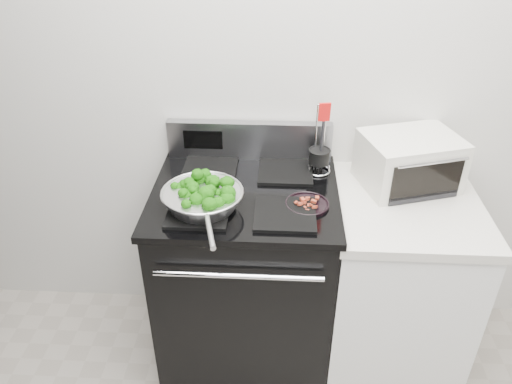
# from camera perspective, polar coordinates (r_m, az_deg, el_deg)

# --- Properties ---
(back_wall) EXTENTS (4.00, 0.02, 2.70)m
(back_wall) POSITION_cam_1_polar(r_m,az_deg,el_deg) (2.24, 7.14, 13.24)
(back_wall) COLOR beige
(back_wall) RESTS_ON ground
(gas_range) EXTENTS (0.79, 0.69, 1.13)m
(gas_range) POSITION_cam_1_polar(r_m,az_deg,el_deg) (2.38, -1.14, -9.35)
(gas_range) COLOR black
(gas_range) RESTS_ON floor
(counter) EXTENTS (0.62, 0.68, 0.92)m
(counter) POSITION_cam_1_polar(r_m,az_deg,el_deg) (2.45, 15.29, -10.13)
(counter) COLOR white
(counter) RESTS_ON floor
(skillet) EXTENTS (0.33, 0.51, 0.07)m
(skillet) POSITION_cam_1_polar(r_m,az_deg,el_deg) (1.97, -6.12, -0.69)
(skillet) COLOR silver
(skillet) RESTS_ON gas_range
(broccoli_pile) EXTENTS (0.26, 0.26, 0.09)m
(broccoli_pile) POSITION_cam_1_polar(r_m,az_deg,el_deg) (1.97, -6.16, -0.19)
(broccoli_pile) COLOR #093104
(broccoli_pile) RESTS_ON skillet
(bacon_plate) EXTENTS (0.18, 0.18, 0.04)m
(bacon_plate) POSITION_cam_1_polar(r_m,az_deg,el_deg) (2.01, 5.86, -1.15)
(bacon_plate) COLOR black
(bacon_plate) RESTS_ON gas_range
(utensil_holder) EXTENTS (0.11, 0.11, 0.33)m
(utensil_holder) POSITION_cam_1_polar(r_m,az_deg,el_deg) (2.23, 7.20, 3.67)
(utensil_holder) COLOR silver
(utensil_holder) RESTS_ON gas_range
(toaster_oven) EXTENTS (0.46, 0.40, 0.23)m
(toaster_oven) POSITION_cam_1_polar(r_m,az_deg,el_deg) (2.26, 17.09, 3.39)
(toaster_oven) COLOR silver
(toaster_oven) RESTS_ON counter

